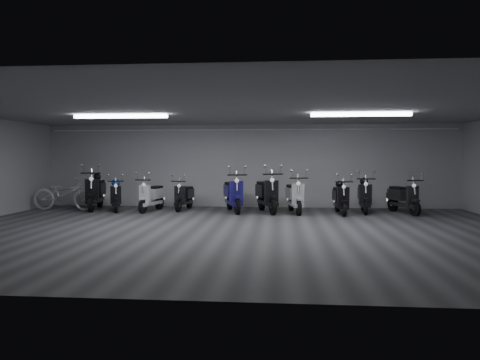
# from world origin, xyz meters

# --- Properties ---
(floor) EXTENTS (14.00, 10.00, 0.01)m
(floor) POSITION_xyz_m (0.00, 0.00, -0.01)
(floor) COLOR #3D3D40
(floor) RESTS_ON ground
(ceiling) EXTENTS (14.00, 10.00, 0.01)m
(ceiling) POSITION_xyz_m (0.00, 0.00, 2.80)
(ceiling) COLOR gray
(ceiling) RESTS_ON ground
(back_wall) EXTENTS (14.00, 0.01, 2.80)m
(back_wall) POSITION_xyz_m (0.00, 5.00, 1.40)
(back_wall) COLOR #ABABAE
(back_wall) RESTS_ON ground
(front_wall) EXTENTS (14.00, 0.01, 2.80)m
(front_wall) POSITION_xyz_m (0.00, -5.00, 1.40)
(front_wall) COLOR #ABABAE
(front_wall) RESTS_ON ground
(fluor_strip_left) EXTENTS (2.40, 0.18, 0.08)m
(fluor_strip_left) POSITION_xyz_m (-3.00, 1.00, 2.74)
(fluor_strip_left) COLOR white
(fluor_strip_left) RESTS_ON ceiling
(fluor_strip_right) EXTENTS (2.40, 0.18, 0.08)m
(fluor_strip_right) POSITION_xyz_m (3.00, 1.00, 2.74)
(fluor_strip_right) COLOR white
(fluor_strip_right) RESTS_ON ceiling
(conduit) EXTENTS (13.60, 0.05, 0.05)m
(conduit) POSITION_xyz_m (0.00, 4.92, 2.62)
(conduit) COLOR white
(conduit) RESTS_ON back_wall
(scooter_0) EXTENTS (1.04, 2.10, 1.50)m
(scooter_0) POSITION_xyz_m (-4.87, 3.78, 0.75)
(scooter_0) COLOR black
(scooter_0) RESTS_ON floor
(scooter_1) EXTENTS (1.06, 1.70, 1.20)m
(scooter_1) POSITION_xyz_m (-4.10, 3.52, 0.60)
(scooter_1) COLOR black
(scooter_1) RESTS_ON floor
(scooter_2) EXTENTS (0.88, 1.77, 1.26)m
(scooter_2) POSITION_xyz_m (-2.95, 3.49, 0.63)
(scooter_2) COLOR silver
(scooter_2) RESTS_ON floor
(scooter_3) EXTENTS (0.74, 1.64, 1.18)m
(scooter_3) POSITION_xyz_m (-2.00, 3.90, 0.59)
(scooter_3) COLOR black
(scooter_3) RESTS_ON floor
(scooter_4) EXTENTS (1.18, 2.06, 1.46)m
(scooter_4) POSITION_xyz_m (-0.38, 3.56, 0.73)
(scooter_4) COLOR navy
(scooter_4) RESTS_ON floor
(scooter_5) EXTENTS (1.21, 2.11, 1.49)m
(scooter_5) POSITION_xyz_m (0.66, 3.55, 0.75)
(scooter_5) COLOR black
(scooter_5) RESTS_ON floor
(scooter_6) EXTENTS (0.88, 1.89, 1.35)m
(scooter_6) POSITION_xyz_m (1.51, 3.44, 0.68)
(scooter_6) COLOR silver
(scooter_6) RESTS_ON floor
(scooter_7) EXTENTS (0.62, 1.68, 1.24)m
(scooter_7) POSITION_xyz_m (2.86, 3.31, 0.62)
(scooter_7) COLOR black
(scooter_7) RESTS_ON floor
(scooter_8) EXTENTS (0.78, 1.83, 1.32)m
(scooter_8) POSITION_xyz_m (3.64, 3.75, 0.66)
(scooter_8) COLOR black
(scooter_8) RESTS_ON floor
(scooter_9) EXTENTS (1.08, 1.82, 1.28)m
(scooter_9) POSITION_xyz_m (4.76, 3.56, 0.64)
(scooter_9) COLOR black
(scooter_9) RESTS_ON floor
(bicycle) EXTENTS (2.04, 0.76, 1.31)m
(bicycle) POSITION_xyz_m (-5.80, 3.54, 0.65)
(bicycle) COLOR white
(bicycle) RESTS_ON floor
(helmet_0) EXTENTS (0.23, 0.23, 0.23)m
(helmet_0) POSITION_xyz_m (2.85, 3.54, 0.88)
(helmet_0) COLOR black
(helmet_0) RESTS_ON scooter_7
(helmet_1) EXTENTS (0.25, 0.25, 0.25)m
(helmet_1) POSITION_xyz_m (-4.92, 4.05, 1.05)
(helmet_1) COLOR black
(helmet_1) RESTS_ON scooter_0
(helmet_2) EXTENTS (0.26, 0.26, 0.26)m
(helmet_2) POSITION_xyz_m (-4.18, 3.73, 0.87)
(helmet_2) COLOR navy
(helmet_2) RESTS_ON scooter_1
(helmet_3) EXTENTS (0.25, 0.25, 0.25)m
(helmet_3) POSITION_xyz_m (3.66, 3.99, 0.94)
(helmet_3) COLOR black
(helmet_3) RESTS_ON scooter_8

